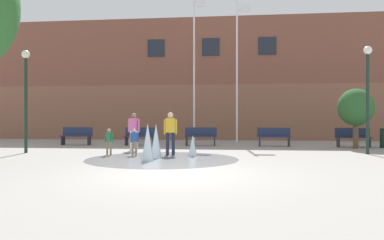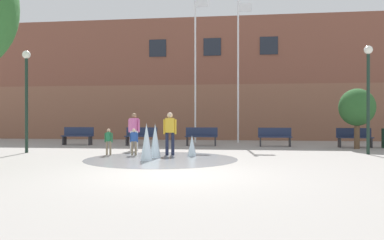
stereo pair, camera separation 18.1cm
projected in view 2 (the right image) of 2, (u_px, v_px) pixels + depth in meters
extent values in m
plane|color=gray|center=(172.00, 175.00, 9.07)|extent=(100.00, 100.00, 0.00)
cube|color=brown|center=(215.00, 113.00, 26.51)|extent=(36.00, 6.00, 3.51)
cube|color=brown|center=(215.00, 58.00, 26.49)|extent=(36.00, 6.00, 4.29)
cube|color=#1E232D|center=(158.00, 48.00, 23.92)|extent=(1.10, 0.06, 1.10)
cube|color=#1E232D|center=(212.00, 47.00, 23.50)|extent=(1.10, 0.06, 1.10)
cube|color=#1E232D|center=(269.00, 46.00, 23.07)|extent=(1.10, 0.06, 1.10)
cylinder|color=gray|center=(161.00, 159.00, 12.59)|extent=(5.13, 5.13, 0.01)
cone|color=silver|center=(192.00, 146.00, 13.47)|extent=(0.32, 0.32, 0.76)
cone|color=silver|center=(155.00, 141.00, 12.93)|extent=(0.39, 0.39, 1.19)
cone|color=silver|center=(146.00, 142.00, 12.07)|extent=(0.39, 0.39, 1.21)
cube|color=#28282D|center=(64.00, 141.00, 19.32)|extent=(0.06, 0.40, 0.44)
cube|color=#28282D|center=(90.00, 141.00, 19.15)|extent=(0.06, 0.40, 0.44)
cube|color=#232D4C|center=(77.00, 136.00, 19.23)|extent=(1.60, 0.44, 0.05)
cube|color=#232D4C|center=(79.00, 131.00, 19.43)|extent=(1.60, 0.04, 0.42)
cube|color=#28282D|center=(127.00, 141.00, 18.90)|extent=(0.06, 0.40, 0.44)
cube|color=#28282D|center=(154.00, 141.00, 18.73)|extent=(0.06, 0.40, 0.44)
cube|color=#232D4C|center=(141.00, 136.00, 18.82)|extent=(1.60, 0.44, 0.05)
cube|color=#232D4C|center=(142.00, 131.00, 19.01)|extent=(1.60, 0.04, 0.42)
cube|color=#28282D|center=(187.00, 141.00, 18.68)|extent=(0.06, 0.40, 0.44)
cube|color=#28282D|center=(215.00, 142.00, 18.51)|extent=(0.06, 0.40, 0.44)
cube|color=#232D4C|center=(201.00, 136.00, 18.60)|extent=(1.60, 0.44, 0.05)
cube|color=#232D4C|center=(202.00, 132.00, 18.79)|extent=(1.60, 0.04, 0.42)
cube|color=#28282D|center=(260.00, 142.00, 18.23)|extent=(0.06, 0.40, 0.44)
cube|color=#28282D|center=(290.00, 142.00, 18.06)|extent=(0.06, 0.40, 0.44)
cube|color=#232D4C|center=(275.00, 137.00, 18.15)|extent=(1.60, 0.44, 0.05)
cube|color=#232D4C|center=(275.00, 132.00, 18.35)|extent=(1.60, 0.04, 0.42)
cube|color=#28282D|center=(339.00, 143.00, 17.66)|extent=(0.06, 0.40, 0.44)
cube|color=#28282D|center=(370.00, 143.00, 17.49)|extent=(0.06, 0.40, 0.44)
cube|color=#232D4C|center=(355.00, 138.00, 17.57)|extent=(1.60, 0.44, 0.05)
cube|color=#232D4C|center=(354.00, 132.00, 17.77)|extent=(1.60, 0.04, 0.42)
cylinder|color=#89755B|center=(107.00, 148.00, 13.85)|extent=(0.07, 0.07, 0.52)
cylinder|color=#89755B|center=(110.00, 148.00, 13.84)|extent=(0.07, 0.07, 0.52)
cube|color=#237547|center=(109.00, 137.00, 13.84)|extent=(0.13, 0.22, 0.33)
sphere|color=tan|center=(109.00, 130.00, 13.84)|extent=(0.13, 0.13, 0.13)
cylinder|color=#237547|center=(105.00, 138.00, 13.86)|extent=(0.05, 0.05, 0.34)
cylinder|color=#237547|center=(112.00, 138.00, 13.83)|extent=(0.05, 0.05, 0.34)
cylinder|color=#1E233D|center=(167.00, 144.00, 13.93)|extent=(0.12, 0.12, 0.84)
cylinder|color=#1E233D|center=(173.00, 144.00, 13.90)|extent=(0.12, 0.12, 0.84)
cube|color=gold|center=(170.00, 125.00, 13.91)|extent=(0.36, 0.25, 0.54)
sphere|color=beige|center=(170.00, 115.00, 13.91)|extent=(0.21, 0.21, 0.21)
cylinder|color=gold|center=(164.00, 127.00, 13.94)|extent=(0.08, 0.08, 0.55)
cylinder|color=gold|center=(175.00, 127.00, 13.89)|extent=(0.08, 0.08, 0.55)
cylinder|color=silver|center=(131.00, 141.00, 15.84)|extent=(0.12, 0.12, 0.84)
cylinder|color=silver|center=(137.00, 141.00, 15.81)|extent=(0.12, 0.12, 0.84)
cube|color=pink|center=(134.00, 124.00, 15.82)|extent=(0.38, 0.39, 0.54)
sphere|color=#997051|center=(134.00, 116.00, 15.82)|extent=(0.21, 0.21, 0.21)
cylinder|color=pink|center=(129.00, 126.00, 15.85)|extent=(0.08, 0.08, 0.55)
cylinder|color=pink|center=(139.00, 126.00, 15.79)|extent=(0.08, 0.08, 0.55)
cylinder|color=#89755B|center=(132.00, 148.00, 13.83)|extent=(0.07, 0.07, 0.52)
cylinder|color=#89755B|center=(136.00, 148.00, 13.81)|extent=(0.07, 0.07, 0.52)
cube|color=#284C9E|center=(134.00, 137.00, 13.82)|extent=(0.23, 0.16, 0.33)
sphere|color=beige|center=(134.00, 130.00, 13.82)|extent=(0.13, 0.13, 0.13)
cylinder|color=#284C9E|center=(131.00, 138.00, 13.84)|extent=(0.05, 0.05, 0.34)
cylinder|color=#284C9E|center=(137.00, 138.00, 13.80)|extent=(0.05, 0.05, 0.34)
cylinder|color=silver|center=(195.00, 67.00, 21.31)|extent=(0.10, 0.10, 8.56)
cube|color=silver|center=(202.00, 3.00, 21.24)|extent=(0.70, 0.02, 0.45)
cylinder|color=silver|center=(238.00, 70.00, 21.01)|extent=(0.10, 0.10, 8.21)
cube|color=silver|center=(245.00, 8.00, 20.95)|extent=(0.70, 0.02, 0.45)
cylinder|color=#192D23|center=(27.00, 106.00, 14.86)|extent=(0.12, 0.12, 3.74)
sphere|color=white|center=(26.00, 55.00, 14.85)|extent=(0.32, 0.32, 0.32)
cylinder|color=#192D23|center=(368.00, 104.00, 14.20)|extent=(0.12, 0.12, 3.81)
sphere|color=white|center=(368.00, 50.00, 14.19)|extent=(0.32, 0.32, 0.32)
cylinder|color=brown|center=(357.00, 137.00, 16.75)|extent=(0.24, 0.24, 1.03)
ellipsoid|color=#285628|center=(357.00, 107.00, 16.75)|extent=(1.57, 1.57, 1.67)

